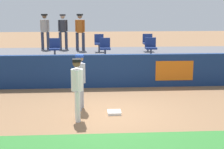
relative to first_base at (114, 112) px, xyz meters
name	(u,v)px	position (x,y,z in m)	size (l,w,h in m)	color
ground_plane	(110,114)	(-0.13, -0.02, -0.04)	(60.00, 60.00, 0.00)	#846042
first_base	(114,112)	(0.00, 0.00, 0.00)	(0.40, 0.40, 0.08)	white
player_fielder_home	(77,85)	(-1.07, -0.49, 0.98)	(0.36, 0.56, 1.76)	white
player_runner_visitor	(80,78)	(-1.02, 0.53, 0.96)	(0.38, 0.48, 1.73)	#9EA3AD
field_wall	(105,71)	(-0.11, 3.37, 0.61)	(18.00, 0.26, 1.30)	navy
bleacher_platform	(102,64)	(-0.13, 5.94, 0.44)	(18.00, 4.80, 0.96)	#59595E
seat_back_right	(148,42)	(2.11, 6.61, 1.39)	(0.47, 0.44, 0.84)	#4C4C51
seat_front_right	(151,46)	(1.93, 4.81, 1.39)	(0.48, 0.44, 0.84)	#4C4C51
seat_front_left	(55,47)	(-2.19, 4.81, 1.39)	(0.45, 0.44, 0.84)	#4C4C51
seat_back_center	(99,42)	(-0.25, 6.61, 1.39)	(0.44, 0.44, 0.84)	#4C4C51
seat_front_center	(105,47)	(-0.05, 4.81, 1.39)	(0.45, 0.44, 0.84)	#4C4C51
spectator_hooded	(63,29)	(-2.04, 7.70, 1.94)	(0.47, 0.43, 1.76)	#33384C
spectator_capped	(45,29)	(-2.94, 7.71, 1.94)	(0.47, 0.44, 1.77)	#33384C
spectator_casual	(80,29)	(-1.16, 7.17, 1.95)	(0.48, 0.43, 1.79)	#33384C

